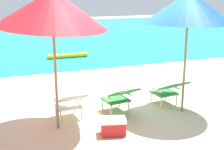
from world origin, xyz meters
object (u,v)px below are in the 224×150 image
at_px(lounge_chair_center, 119,96).
at_px(beach_umbrella_left, 52,9).
at_px(lounge_chair_right, 169,90).
at_px(cooler_box, 113,126).
at_px(lounge_chair_left, 70,102).
at_px(beach_umbrella_right, 188,7).
at_px(swim_buoy, 68,55).

xyz_separation_m(lounge_chair_center, beach_umbrella_left, (-1.40, -0.25, 1.91)).
height_order(lounge_chair_right, cooler_box, lounge_chair_right).
xyz_separation_m(lounge_chair_center, lounge_chair_right, (1.24, 0.03, 0.00)).
bearing_deg(cooler_box, lounge_chair_left, 123.46).
distance_m(beach_umbrella_left, beach_umbrella_right, 2.77).
height_order(lounge_chair_center, lounge_chair_right, same).
distance_m(lounge_chair_left, beach_umbrella_left, 1.95).
distance_m(lounge_chair_left, lounge_chair_center, 1.08).
distance_m(lounge_chair_left, cooler_box, 1.11).
bearing_deg(swim_buoy, beach_umbrella_right, -80.30).
height_order(swim_buoy, beach_umbrella_left, beach_umbrella_left).
bearing_deg(cooler_box, lounge_chair_right, 28.20).
bearing_deg(lounge_chair_left, beach_umbrella_left, -140.53).
xyz_separation_m(lounge_chair_left, lounge_chair_right, (2.32, 0.02, 0.00)).
bearing_deg(lounge_chair_center, lounge_chair_right, 1.54).
xyz_separation_m(swim_buoy, beach_umbrella_left, (-1.66, -6.38, 2.21)).
height_order(lounge_chair_left, lounge_chair_center, same).
distance_m(swim_buoy, beach_umbrella_right, 6.94).
xyz_separation_m(swim_buoy, lounge_chair_left, (-1.34, -6.12, 0.31)).
height_order(lounge_chair_right, beach_umbrella_right, beach_umbrella_right).
height_order(swim_buoy, cooler_box, cooler_box).
bearing_deg(cooler_box, beach_umbrella_right, 16.03).
height_order(swim_buoy, lounge_chair_center, lounge_chair_center).
bearing_deg(lounge_chair_center, beach_umbrella_right, -14.78).
bearing_deg(beach_umbrella_left, cooler_box, -35.06).
xyz_separation_m(beach_umbrella_left, cooler_box, (0.91, -0.64, -2.15)).
bearing_deg(lounge_chair_center, lounge_chair_left, 179.49).
relative_size(lounge_chair_center, cooler_box, 1.74).
xyz_separation_m(lounge_chair_right, cooler_box, (-1.73, -0.93, -0.24)).
relative_size(lounge_chair_right, beach_umbrella_left, 0.32).
bearing_deg(lounge_chair_right, beach_umbrella_right, -72.35).
relative_size(swim_buoy, lounge_chair_center, 1.72).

